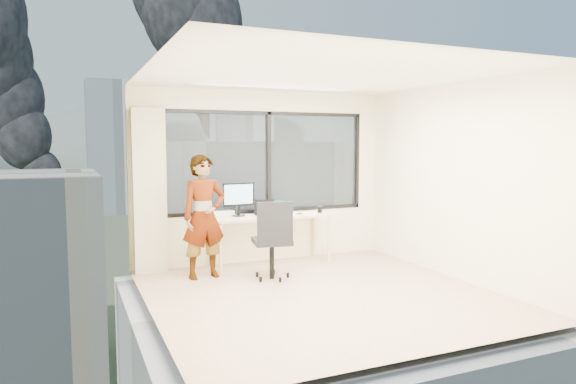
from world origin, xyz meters
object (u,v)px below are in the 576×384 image
desk (271,240)px  monitor (238,199)px  laptop (266,208)px  game_console (223,213)px  handbag (279,206)px  person (204,217)px  chair (272,239)px

desk → monitor: (-0.47, 0.08, 0.63)m
desk → laptop: (-0.07, 0.01, 0.48)m
game_console → monitor: bearing=-37.8°
game_console → laptop: laptop is taller
game_console → handbag: size_ratio=1.15×
person → monitor: 0.78m
monitor → handbag: monitor is taller
chair → game_console: (-0.39, 1.00, 0.24)m
game_console → handbag: bearing=-0.2°
chair → laptop: bearing=84.5°
game_console → chair: bearing=-70.0°
desk → laptop: bearing=175.0°
desk → handbag: bearing=45.6°
laptop → desk: bearing=-0.4°
desk → person: 1.24m
chair → monitor: bearing=112.9°
desk → laptop: 0.48m
chair → game_console: size_ratio=3.68×
monitor → laptop: monitor is taller
desk → person: (-1.10, -0.35, 0.46)m
person → handbag: 1.46m
game_console → laptop: 0.65m
desk → person: size_ratio=1.08×
person → game_console: person is taller
person → laptop: 1.09m
game_console → person: bearing=-127.8°
laptop → game_console: bearing=164.6°
laptop → person: bearing=-156.4°
person → handbag: bearing=16.2°
desk → chair: size_ratio=1.66×
desk → chair: (-0.28, -0.77, 0.17)m
desk → game_console: bearing=161.4°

